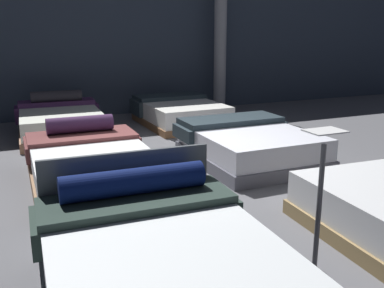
# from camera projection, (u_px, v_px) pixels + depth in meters

# --- Properties ---
(ground_plane) EXTENTS (18.00, 18.00, 0.02)m
(ground_plane) POSITION_uv_depth(u_px,v_px,m) (184.00, 177.00, 5.80)
(ground_plane) COLOR #5B5B60
(showroom_back_wall) EXTENTS (18.00, 0.06, 3.50)m
(showroom_back_wall) POSITION_uv_depth(u_px,v_px,m) (101.00, 38.00, 9.65)
(showroom_back_wall) COLOR #333D4C
(showroom_back_wall) RESTS_ON ground_plane
(bed_0) EXTENTS (1.68, 2.02, 0.90)m
(bed_0) POSITION_uv_depth(u_px,v_px,m) (159.00, 265.00, 3.05)
(bed_0) COLOR #4F5458
(bed_0) RESTS_ON ground_plane
(bed_2) EXTENTS (1.51, 2.09, 0.76)m
(bed_2) POSITION_uv_depth(u_px,v_px,m) (90.00, 164.00, 5.49)
(bed_2) COLOR #8F6949
(bed_2) RESTS_ON ground_plane
(bed_3) EXTENTS (1.75, 1.98, 0.57)m
(bed_3) POSITION_uv_depth(u_px,v_px,m) (249.00, 145.00, 6.42)
(bed_3) COLOR #53545F
(bed_3) RESTS_ON ground_plane
(bed_4) EXTENTS (1.61, 2.10, 0.78)m
(bed_4) POSITION_uv_depth(u_px,v_px,m) (61.00, 122.00, 8.01)
(bed_4) COLOR #996A4E
(bed_4) RESTS_ON ground_plane
(bed_5) EXTENTS (1.62, 2.07, 0.55)m
(bed_5) POSITION_uv_depth(u_px,v_px,m) (180.00, 113.00, 9.01)
(bed_5) COLOR brown
(bed_5) RESTS_ON ground_plane
(price_sign) EXTENTS (0.28, 0.24, 1.20)m
(price_sign) POSITION_uv_depth(u_px,v_px,m) (318.00, 223.00, 3.30)
(price_sign) COLOR #3F3F44
(price_sign) RESTS_ON ground_plane
(support_pillar) EXTENTS (0.30, 0.30, 3.50)m
(support_pillar) POSITION_uv_depth(u_px,v_px,m) (220.00, 38.00, 10.32)
(support_pillar) COLOR #99999E
(support_pillar) RESTS_ON ground_plane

